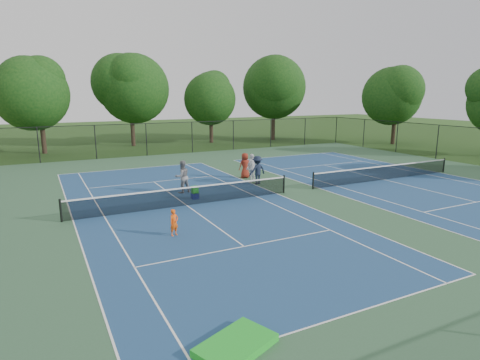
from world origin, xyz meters
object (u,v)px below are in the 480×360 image
ball_crate (195,196)px  bystander_c (245,166)px  tree_back_d (274,84)px  instructor (182,177)px  tree_back_b (130,85)px  ball_hopper (195,190)px  tree_back_a (38,90)px  child_player (174,223)px  tree_side_e (397,93)px  tree_back_c (211,96)px  bystander_b (257,170)px  bystander_a (252,168)px

ball_crate → bystander_c: bearing=36.4°
tree_back_d → instructor: 29.26m
bystander_c → ball_crate: (-5.07, -3.73, -0.71)m
tree_back_b → ball_hopper: 25.70m
tree_back_a → child_player: bearing=-81.8°
tree_side_e → bystander_c: (-24.06, -9.15, -4.94)m
tree_back_c → bystander_b: size_ratio=4.60×
tree_back_c → bystander_c: bearing=-106.7°
tree_back_c → tree_back_d: bearing=-7.1°
tree_back_a → ball_crate: bearing=-73.3°
tree_back_c → bystander_c: (-6.06, -20.15, -4.61)m
tree_back_a → bystander_c: size_ratio=5.28×
tree_side_e → instructor: tree_side_e is taller
bystander_b → tree_back_a: bearing=-69.3°
instructor → ball_crate: size_ratio=4.94×
tree_back_b → bystander_a: bearing=-83.0°
tree_back_a → ball_hopper: size_ratio=23.19×
tree_side_e → child_player: 37.06m
tree_back_b → bystander_c: bearing=-82.1°
ball_hopper → bystander_c: bearing=36.4°
tree_side_e → bystander_c: 26.21m
tree_back_a → tree_back_c: bearing=3.2°
bystander_c → ball_crate: bystander_c is taller
tree_back_a → child_player: size_ratio=8.24×
tree_back_c → bystander_c: tree_back_c is taller
child_player → bystander_a: size_ratio=0.60×
tree_back_d → ball_hopper: (-19.13, -22.88, -6.31)m
bystander_c → tree_back_d: bearing=-127.1°
tree_back_a → tree_back_c: (18.00, 1.00, -0.56)m
instructor → ball_hopper: bearing=85.4°
bystander_c → instructor: bearing=20.9°
bystander_a → tree_side_e: bearing=179.8°
tree_back_d → ball_hopper: 30.48m
tree_back_d → ball_crate: size_ratio=26.83×
tree_back_b → child_player: (-4.96, -30.01, -6.04)m
tree_back_a → tree_back_b: bearing=12.5°
tree_back_b → tree_back_c: bearing=-6.3°
tree_back_d → instructor: tree_back_d is taller
bystander_a → tree_back_c: bearing=-129.7°
bystander_a → bystander_c: size_ratio=1.08×
instructor → ball_hopper: (0.14, -1.66, -0.44)m
tree_back_a → tree_back_d: 26.01m
tree_back_b → bystander_b: 24.07m
tree_back_b → bystander_c: tree_back_b is taller
bystander_a → bystander_b: bearing=64.4°
child_player → tree_back_a: bearing=76.3°
tree_back_b → tree_back_a: bearing=-167.5°
bystander_b → bystander_c: size_ratio=1.05×
instructor → bystander_c: size_ratio=1.10×
instructor → bystander_b: bearing=170.6°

